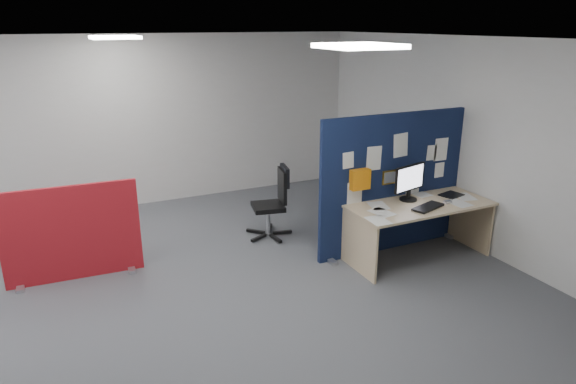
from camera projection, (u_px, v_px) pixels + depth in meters
name	position (u px, v px, depth m)	size (l,w,h in m)	color
floor	(126.00, 321.00, 5.17)	(9.00, 9.00, 0.00)	#505257
ceiling	(94.00, 42.00, 4.32)	(9.00, 7.00, 0.02)	white
wall_back	(81.00, 127.00, 7.74)	(9.00, 0.02, 2.70)	silver
wall_right	(477.00, 146.00, 6.57)	(0.02, 7.00, 2.70)	silver
ceiling_lights	(123.00, 42.00, 5.03)	(4.10, 4.10, 0.04)	white
navy_divider	(394.00, 183.00, 6.56)	(2.18, 0.30, 1.80)	#0F1738
main_desk	(417.00, 215.00, 6.41)	(1.80, 0.80, 0.73)	#CEB084
monitor_main	(410.00, 181.00, 6.37)	(0.52, 0.22, 0.46)	black
keyboard	(428.00, 207.00, 6.17)	(0.45, 0.18, 0.03)	black
mouse	(447.00, 202.00, 6.35)	(0.10, 0.06, 0.03)	#AAABB0
paper_tray	(451.00, 195.00, 6.62)	(0.28, 0.22, 0.01)	black
red_divider	(72.00, 234.00, 5.86)	(1.51, 0.30, 1.13)	#A61524
office_chair	(275.00, 198.00, 7.06)	(0.65, 0.64, 0.99)	black
desk_papers	(415.00, 205.00, 6.28)	(1.74, 0.88, 0.00)	white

